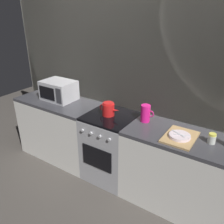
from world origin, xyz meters
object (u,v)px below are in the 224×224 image
object	(u,v)px
stove_unit	(111,147)
spice_jar	(212,138)
kettle	(108,109)
pitcher	(146,113)
dish_pile	(180,137)
microwave	(59,90)

from	to	relation	value
stove_unit	spice_jar	xyz separation A→B (m)	(1.17, 0.02, 0.50)
kettle	pitcher	distance (m)	0.46
kettle	dish_pile	world-z (taller)	kettle
microwave	pitcher	xyz separation A→B (m)	(1.33, 0.04, -0.03)
stove_unit	spice_jar	world-z (taller)	spice_jar
pitcher	dish_pile	distance (m)	0.50
microwave	dish_pile	world-z (taller)	microwave
kettle	pitcher	world-z (taller)	pitcher
stove_unit	microwave	world-z (taller)	microwave
microwave	pitcher	bearing A→B (deg)	1.81
dish_pile	spice_jar	xyz separation A→B (m)	(0.29, 0.08, 0.03)
microwave	dish_pile	size ratio (longest dim) A/B	1.15
stove_unit	dish_pile	xyz separation A→B (m)	(0.88, -0.06, 0.47)
kettle	pitcher	size ratio (longest dim) A/B	1.42
kettle	spice_jar	distance (m)	1.20
pitcher	dish_pile	bearing A→B (deg)	-18.48
spice_jar	pitcher	bearing A→B (deg)	174.26
stove_unit	kettle	world-z (taller)	kettle
stove_unit	pitcher	bearing A→B (deg)	12.18
microwave	kettle	xyz separation A→B (m)	(0.88, -0.06, -0.05)
pitcher	dish_pile	world-z (taller)	pitcher
stove_unit	dish_pile	size ratio (longest dim) A/B	2.25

